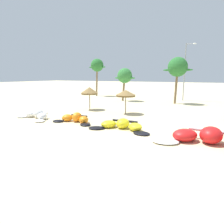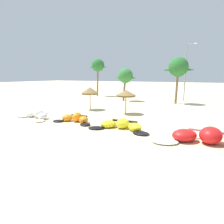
{
  "view_description": "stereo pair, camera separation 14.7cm",
  "coord_description": "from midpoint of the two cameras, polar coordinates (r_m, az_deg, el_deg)",
  "views": [
    {
      "loc": [
        4.29,
        -15.85,
        4.63
      ],
      "look_at": [
        -4.99,
        2.0,
        1.0
      ],
      "focal_mm": 32.59,
      "sensor_mm": 36.0,
      "label": 1
    },
    {
      "loc": [
        4.42,
        -15.78,
        4.63
      ],
      "look_at": [
        -4.99,
        2.0,
        1.0
      ],
      "focal_mm": 32.59,
      "sensor_mm": 36.0,
      "label": 2
    }
  ],
  "objects": [
    {
      "name": "palm_left_of_gap",
      "position": [
        35.21,
        17.83,
        11.81
      ],
      "size": [
        4.73,
        3.16,
        7.56
      ],
      "color": "brown",
      "rests_on": "ground"
    },
    {
      "name": "kite_left_of_center",
      "position": [
        17.8,
        2.49,
        -3.73
      ],
      "size": [
        5.79,
        2.81,
        0.88
      ],
      "color": "black",
      "rests_on": "ground"
    },
    {
      "name": "beach_umbrella_middle",
      "position": [
        24.61,
        3.69,
        5.24
      ],
      "size": [
        2.42,
        2.42,
        2.9
      ],
      "color": "brown",
      "rests_on": "ground"
    },
    {
      "name": "palm_left",
      "position": [
        37.41,
        3.47,
        10.02
      ],
      "size": [
        4.04,
        2.69,
        5.94
      ],
      "color": "brown",
      "rests_on": "ground"
    },
    {
      "name": "lamppost_west",
      "position": [
        40.04,
        19.79,
        11.17
      ],
      "size": [
        1.79,
        0.24,
        10.3
      ],
      "color": "gray",
      "rests_on": "ground"
    },
    {
      "name": "palm_leftmost",
      "position": [
        46.78,
        -4.29,
        12.8
      ],
      "size": [
        4.28,
        2.85,
        8.32
      ],
      "color": "brown",
      "rests_on": "ground"
    },
    {
      "name": "kite_center",
      "position": [
        15.27,
        25.58,
        -6.69
      ],
      "size": [
        7.61,
        3.72,
        1.17
      ],
      "color": "white",
      "rests_on": "ground"
    },
    {
      "name": "ground_plane",
      "position": [
        17.05,
        11.68,
        -5.75
      ],
      "size": [
        260.0,
        260.0,
        0.0
      ],
      "primitive_type": "plane",
      "color": "beige"
    },
    {
      "name": "kite_far_left",
      "position": [
        23.69,
        -20.57,
        -0.79
      ],
      "size": [
        4.83,
        2.72,
        0.96
      ],
      "color": "white",
      "rests_on": "ground"
    },
    {
      "name": "kite_left",
      "position": [
        20.67,
        -10.42,
        -1.84
      ],
      "size": [
        4.66,
        2.11,
        0.96
      ],
      "color": "black",
      "rests_on": "ground"
    },
    {
      "name": "beach_umbrella_near_van",
      "position": [
        27.72,
        -6.49,
        5.94
      ],
      "size": [
        2.32,
        2.32,
        3.08
      ],
      "color": "brown",
      "rests_on": "ground"
    }
  ]
}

